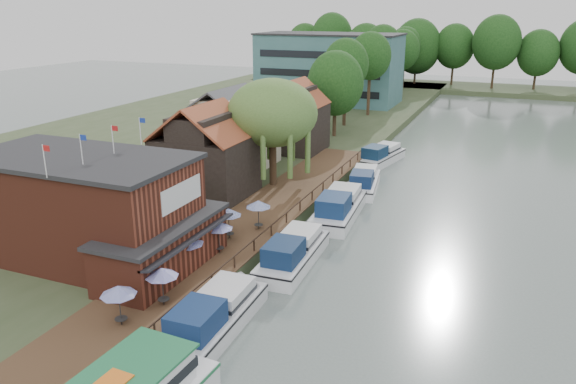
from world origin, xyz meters
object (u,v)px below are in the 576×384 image
at_px(pub, 105,210).
at_px(cruiser_4, 381,153).
at_px(hotel_block, 329,68).
at_px(umbrella_3, 219,237).
at_px(cottage_c, 294,116).
at_px(cruiser_1, 293,248).
at_px(umbrella_0, 120,305).
at_px(umbrella_2, 187,253).
at_px(willow, 273,133).
at_px(cruiser_0, 214,311).
at_px(cottage_a, 205,150).
at_px(cruiser_3, 364,179).
at_px(umbrella_4, 229,223).
at_px(cruiser_2, 339,203).
at_px(cottage_b, 229,127).
at_px(umbrella_1, 163,286).

distance_m(pub, cruiser_4, 37.64).
bearing_deg(hotel_block, umbrella_3, -77.78).
bearing_deg(cottage_c, umbrella_3, -77.75).
xyz_separation_m(umbrella_3, cruiser_1, (4.68, 2.37, -1.05)).
height_order(cottage_c, umbrella_0, cottage_c).
distance_m(pub, umbrella_2, 6.40).
xyz_separation_m(pub, willow, (3.50, 20.00, 1.56)).
relative_size(umbrella_2, cruiser_0, 0.23).
height_order(cottage_a, cruiser_1, cottage_a).
distance_m(cottage_a, cruiser_3, 16.40).
relative_size(umbrella_0, umbrella_2, 1.00).
bearing_deg(pub, umbrella_4, 46.90).
xyz_separation_m(cottage_c, willow, (3.50, -14.00, 0.96)).
relative_size(pub, cottage_c, 2.35).
bearing_deg(cruiser_4, cruiser_0, -79.16).
xyz_separation_m(cottage_c, umbrella_2, (5.91, -33.40, -2.96)).
relative_size(umbrella_4, cruiser_3, 0.25).
height_order(cruiser_2, cruiser_3, cruiser_2).
distance_m(cottage_b, willow, 9.07).
relative_size(umbrella_0, cruiser_0, 0.23).
bearing_deg(umbrella_4, cottage_b, 118.12).
bearing_deg(umbrella_0, cottage_c, 98.75).
distance_m(cottage_a, cruiser_2, 13.11).
distance_m(cottage_c, umbrella_4, 28.42).
xyz_separation_m(willow, umbrella_4, (2.46, -13.63, -3.93)).
bearing_deg(umbrella_2, umbrella_3, 78.45).
xyz_separation_m(hotel_block, cottage_a, (7.00, -56.00, -1.90)).
relative_size(umbrella_0, cruiser_1, 0.23).
bearing_deg(cottage_c, cruiser_2, -56.97).
height_order(hotel_block, umbrella_0, hotel_block).
bearing_deg(cruiser_2, cottage_b, 146.36).
distance_m(cottage_b, umbrella_2, 26.50).
bearing_deg(umbrella_0, cottage_a, 108.53).
relative_size(umbrella_4, cruiser_1, 0.23).
relative_size(hotel_block, umbrella_0, 10.69).
bearing_deg(cruiser_1, hotel_block, 103.95).
distance_m(umbrella_0, umbrella_2, 7.27).
relative_size(cottage_b, umbrella_4, 4.04).
bearing_deg(cottage_a, cruiser_0, -58.72).
relative_size(umbrella_3, umbrella_4, 1.00).
height_order(cruiser_3, cruiser_4, cruiser_4).
bearing_deg(umbrella_1, pub, 151.17).
bearing_deg(umbrella_3, umbrella_1, -85.60).
xyz_separation_m(cottage_b, cruiser_2, (15.43, -8.59, -3.91)).
bearing_deg(cruiser_0, cruiser_4, 87.86).
distance_m(cottage_b, umbrella_3, 23.89).
xyz_separation_m(umbrella_0, cruiser_2, (5.18, 23.07, -0.95)).
xyz_separation_m(umbrella_4, cruiser_1, (5.28, -0.23, -1.05)).
bearing_deg(willow, cruiser_3, 33.04).
bearing_deg(umbrella_1, cruiser_3, 81.89).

